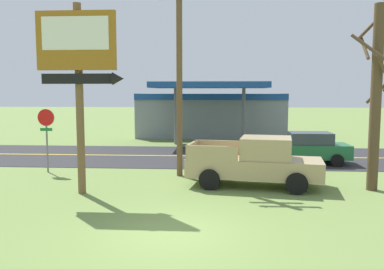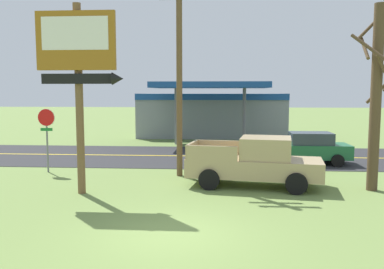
# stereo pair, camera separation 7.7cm
# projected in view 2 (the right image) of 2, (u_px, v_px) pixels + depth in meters

# --- Properties ---
(ground_plane) EXTENTS (180.00, 180.00, 0.00)m
(ground_plane) POSITION_uv_depth(u_px,v_px,m) (170.00, 235.00, 10.56)
(ground_plane) COLOR olive
(road_asphalt) EXTENTS (140.00, 8.00, 0.02)m
(road_asphalt) POSITION_uv_depth(u_px,v_px,m) (198.00, 156.00, 23.46)
(road_asphalt) COLOR #2B2B2D
(road_asphalt) RESTS_ON ground
(road_centre_line) EXTENTS (126.00, 0.20, 0.01)m
(road_centre_line) POSITION_uv_depth(u_px,v_px,m) (198.00, 156.00, 23.46)
(road_centre_line) COLOR gold
(road_centre_line) RESTS_ON road_asphalt
(motel_sign) EXTENTS (3.09, 0.54, 6.83)m
(motel_sign) POSITION_uv_depth(u_px,v_px,m) (79.00, 63.00, 14.31)
(motel_sign) COLOR brown
(motel_sign) RESTS_ON ground
(stop_sign) EXTENTS (0.80, 0.08, 2.95)m
(stop_sign) POSITION_uv_depth(u_px,v_px,m) (47.00, 129.00, 18.64)
(stop_sign) COLOR slate
(stop_sign) RESTS_ON ground
(utility_pole) EXTENTS (1.94, 0.26, 9.01)m
(utility_pole) POSITION_uv_depth(u_px,v_px,m) (179.00, 67.00, 17.56)
(utility_pole) COLOR brown
(utility_pole) RESTS_ON ground
(bare_tree) EXTENTS (2.00, 1.99, 6.93)m
(bare_tree) POSITION_uv_depth(u_px,v_px,m) (376.00, 94.00, 15.01)
(bare_tree) COLOR brown
(bare_tree) RESTS_ON ground
(gas_station) EXTENTS (12.00, 11.50, 4.40)m
(gas_station) POSITION_uv_depth(u_px,v_px,m) (212.00, 113.00, 34.20)
(gas_station) COLOR gray
(gas_station) RESTS_ON ground
(pickup_tan_parked_on_lawn) EXTENTS (5.44, 2.83, 1.96)m
(pickup_tan_parked_on_lawn) POSITION_uv_depth(u_px,v_px,m) (256.00, 162.00, 15.93)
(pickup_tan_parked_on_lawn) COLOR tan
(pickup_tan_parked_on_lawn) RESTS_ON ground
(car_green_mid_lane) EXTENTS (4.20, 2.00, 1.64)m
(car_green_mid_lane) POSITION_uv_depth(u_px,v_px,m) (308.00, 148.00, 20.97)
(car_green_mid_lane) COLOR #1E6038
(car_green_mid_lane) RESTS_ON ground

